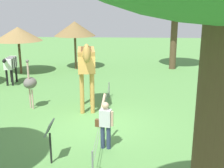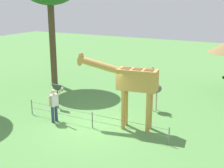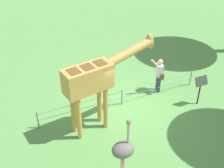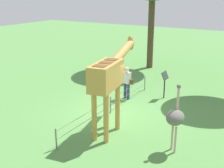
{
  "view_description": "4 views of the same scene",
  "coord_description": "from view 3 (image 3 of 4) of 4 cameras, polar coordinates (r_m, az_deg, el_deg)",
  "views": [
    {
      "loc": [
        10.45,
        1.03,
        4.54
      ],
      "look_at": [
        -0.66,
        0.42,
        1.46
      ],
      "focal_mm": 46.67,
      "sensor_mm": 36.0,
      "label": 1
    },
    {
      "loc": [
        -6.65,
        10.75,
        5.56
      ],
      "look_at": [
        -0.63,
        -0.54,
        1.94
      ],
      "focal_mm": 48.93,
      "sensor_mm": 36.0,
      "label": 2
    },
    {
      "loc": [
        -4.49,
        -8.62,
        7.51
      ],
      "look_at": [
        -0.71,
        -0.43,
        1.54
      ],
      "focal_mm": 47.02,
      "sensor_mm": 36.0,
      "label": 3
    },
    {
      "loc": [
        -10.02,
        -5.84,
        5.03
      ],
      "look_at": [
        -0.24,
        -0.09,
        1.4
      ],
      "focal_mm": 47.32,
      "sensor_mm": 36.0,
      "label": 4
    }
  ],
  "objects": [
    {
      "name": "info_sign",
      "position": [
        12.38,
        16.86,
        -0.14
      ],
      "size": [
        0.56,
        0.21,
        1.32
      ],
      "color": "black",
      "rests_on": "ground_plane"
    },
    {
      "name": "wire_fence",
      "position": [
        12.13,
        1.94,
        -2.4
      ],
      "size": [
        7.05,
        0.05,
        0.75
      ],
      "color": "slate",
      "rests_on": "ground_plane"
    },
    {
      "name": "ostrich",
      "position": [
        8.79,
        2.22,
        -12.63
      ],
      "size": [
        0.7,
        0.56,
        2.25
      ],
      "color": "#CC9E93",
      "rests_on": "ground_plane"
    },
    {
      "name": "ground_plane",
      "position": [
        12.28,
        2.16,
        -4.23
      ],
      "size": [
        60.0,
        60.0,
        0.0
      ],
      "primitive_type": "plane",
      "color": "#568E47"
    },
    {
      "name": "giraffe",
      "position": [
        10.06,
        -3.21,
        1.03
      ],
      "size": [
        3.71,
        1.03,
        3.27
      ],
      "color": "#C69347",
      "rests_on": "ground_plane"
    },
    {
      "name": "visitor",
      "position": [
        12.84,
        9.16,
        2.06
      ],
      "size": [
        0.68,
        0.59,
        1.72
      ],
      "color": "navy",
      "rests_on": "ground_plane"
    }
  ]
}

